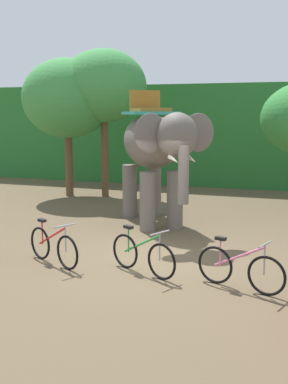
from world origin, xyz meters
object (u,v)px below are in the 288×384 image
object	(u,v)px
tree_left	(104,86)
bike_green	(143,255)
elephant	(155,147)
tree_far_left	(67,99)
bike_red	(53,246)
bike_pink	(240,268)

from	to	relation	value
tree_left	bike_green	size ratio (longest dim) A/B	3.49
tree_left	elephant	size ratio (longest dim) A/B	1.38
tree_far_left	tree_left	world-z (taller)	tree_left
bike_red	bike_pink	distance (m)	3.89
elephant	bike_green	xyz separation A→B (m)	(1.02, -4.01, -1.82)
tree_far_left	bike_pink	bearing A→B (deg)	-46.43
tree_far_left	bike_pink	xyz separation A→B (m)	(7.53, -7.91, -3.27)
tree_far_left	tree_left	size ratio (longest dim) A/B	0.94
tree_far_left	tree_left	distance (m)	1.45
tree_left	bike_green	bearing A→B (deg)	-61.92
elephant	bike_green	bearing A→B (deg)	-75.75
tree_far_left	elephant	world-z (taller)	tree_far_left
bike_red	bike_pink	world-z (taller)	same
bike_red	tree_left	bearing A→B (deg)	106.01
bike_red	bike_green	xyz separation A→B (m)	(1.96, 0.04, 0.00)
elephant	tree_far_left	bearing A→B (deg)	141.38
tree_left	bike_red	distance (m)	9.14
tree_far_left	elephant	bearing A→B (deg)	-38.62
bike_red	elephant	bearing A→B (deg)	76.88
tree_far_left	bike_green	size ratio (longest dim) A/B	3.29
bike_green	bike_pink	xyz separation A→B (m)	(1.92, -0.24, 0.00)
tree_far_left	bike_red	xyz separation A→B (m)	(3.65, -7.71, -3.27)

